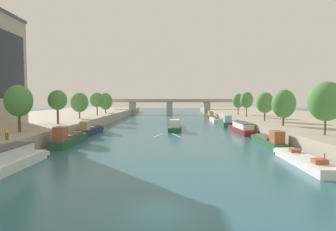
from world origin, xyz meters
name	(u,v)px	position (x,y,z in m)	size (l,w,h in m)	color
ground_plane	(160,212)	(0.00, 0.00, 0.00)	(400.00, 400.00, 0.00)	#2D6070
quay_left	(35,122)	(-35.69, 55.00, 1.24)	(36.00, 170.00, 2.48)	#A89E89
quay_right	(303,122)	(35.69, 55.00, 1.24)	(36.00, 170.00, 2.48)	#A89E89
barge_midriver	(174,126)	(1.51, 48.96, 0.80)	(3.04, 17.23, 2.69)	#235633
wake_behind_barge	(167,135)	(0.01, 37.16, 0.01)	(5.60, 5.88, 0.03)	#A0CCD6
moored_boat_left_near	(9,160)	(-16.02, 10.30, 1.03)	(2.71, 12.34, 2.48)	silver
moored_boat_left_far	(69,139)	(-15.52, 25.66, 0.99)	(2.11, 12.37, 3.29)	#235633
moored_boat_left_gap_after	(91,130)	(-15.88, 38.61, 0.95)	(2.34, 11.28, 3.05)	#1E284C
moored_boat_right_gap_after	(303,160)	(15.52, 12.87, 0.51)	(2.71, 12.55, 2.06)	silver
moored_boat_right_end	(269,141)	(16.06, 25.28, 0.83)	(2.23, 12.34, 2.78)	#235633
moored_boat_right_downstream	(242,128)	(16.03, 41.40, 1.00)	(3.27, 14.08, 2.39)	maroon
moored_boat_right_midway	(225,122)	(15.46, 56.94, 0.94)	(2.65, 12.04, 3.08)	#235633
moored_boat_right_far	(215,119)	(15.28, 72.29, 0.57)	(3.01, 14.12, 2.19)	silver
moored_boat_right_second	(209,116)	(15.40, 87.64, 0.85)	(2.52, 12.74, 2.80)	maroon
tree_left_by_lamp	(19,101)	(-21.52, 22.25, 7.06)	(3.89, 3.89, 6.90)	brown
tree_left_nearest	(57,100)	(-21.13, 34.96, 7.12)	(3.55, 3.55, 6.61)	brown
tree_left_third	(79,102)	(-21.89, 49.81, 6.46)	(4.23, 4.23, 6.41)	brown
tree_left_second	(97,100)	(-21.10, 62.95, 7.04)	(4.11, 4.11, 6.73)	brown
tree_left_midway	(105,101)	(-21.76, 76.02, 6.50)	(4.59, 4.59, 6.93)	brown
tree_right_third	(326,101)	(21.53, 19.51, 7.03)	(4.66, 4.66, 7.20)	brown
tree_right_by_lamp	(284,104)	(21.14, 32.35, 6.46)	(4.15, 4.15, 6.58)	brown
tree_right_distant	(265,103)	(21.42, 43.09, 6.51)	(3.88, 3.88, 6.31)	brown
tree_right_midway	(247,100)	(21.01, 56.26, 7.03)	(3.39, 3.39, 6.72)	brown
tree_right_end_of_row	(238,101)	(21.44, 67.21, 6.73)	(3.47, 3.47, 6.47)	brown
bridge_far	(170,105)	(0.00, 112.38, 4.57)	(59.38, 4.40, 7.21)	#9E998E
person_on_quay	(7,132)	(-18.77, 14.56, 3.41)	(0.36, 0.44, 1.63)	#473D33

